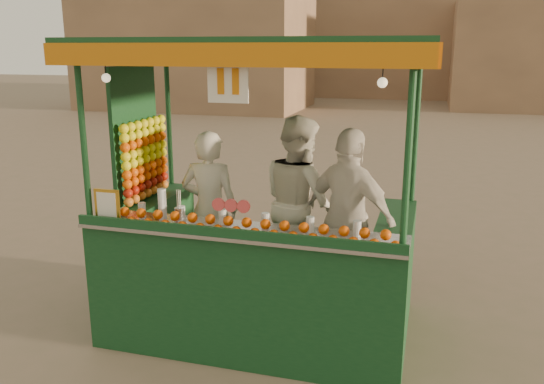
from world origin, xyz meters
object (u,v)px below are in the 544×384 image
(vendor_right, at_px, (349,218))
(juice_cart, at_px, (251,244))
(vendor_left, at_px, (210,209))
(vendor_middle, at_px, (299,202))

(vendor_right, bearing_deg, juice_cart, 40.66)
(vendor_left, height_order, vendor_middle, vendor_middle)
(vendor_left, height_order, vendor_right, vendor_right)
(juice_cart, height_order, vendor_middle, juice_cart)
(vendor_left, xyz_separation_m, vendor_middle, (0.90, 0.26, 0.08))
(vendor_left, bearing_deg, vendor_right, 173.11)
(juice_cart, xyz_separation_m, vendor_right, (0.92, 0.23, 0.28))
(juice_cart, distance_m, vendor_middle, 0.71)
(vendor_middle, bearing_deg, juice_cart, 106.83)
(vendor_middle, relative_size, vendor_right, 1.04)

